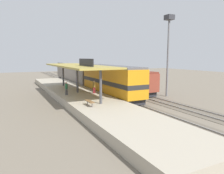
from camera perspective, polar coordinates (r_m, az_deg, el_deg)
ground_plane at (r=32.37m, az=1.95°, el=-2.17°), size 120.00×120.00×0.00m
track_near at (r=31.47m, az=-1.25°, el=-2.41°), size 3.20×110.00×0.16m
track_far at (r=33.68m, az=5.83°, el=-1.75°), size 3.20×110.00×0.16m
platform at (r=29.74m, az=-9.28°, el=-2.32°), size 6.00×44.00×0.90m
station_canopy at (r=29.19m, az=-9.41°, el=5.56°), size 5.20×18.00×4.70m
platform_bench at (r=21.32m, az=-6.09°, el=-3.95°), size 0.44×1.70×0.50m
locomotive at (r=30.18m, az=-0.40°, el=1.71°), size 2.93×14.43×4.44m
passenger_carriage_single at (r=46.93m, az=-10.24°, el=3.76°), size 2.90×20.00×4.24m
freight_car at (r=34.54m, az=4.67°, el=1.76°), size 2.80×12.00×3.54m
light_mast at (r=31.94m, az=15.11°, el=12.55°), size 1.10×1.10×11.70m
person_waiting at (r=35.18m, az=-9.42°, el=1.60°), size 0.34×0.34×1.71m
person_walking at (r=27.70m, az=-12.27°, el=-0.22°), size 0.34×0.34×1.71m
person_boarding at (r=28.60m, az=-4.90°, el=0.20°), size 0.34×0.34×1.71m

